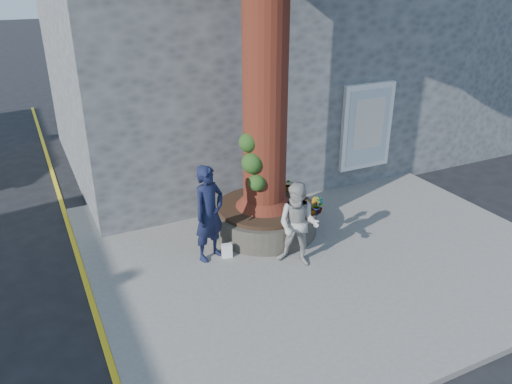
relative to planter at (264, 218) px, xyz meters
name	(u,v)px	position (x,y,z in m)	size (l,w,h in m)	color
ground	(274,292)	(-0.80, -2.00, -0.41)	(120.00, 120.00, 0.00)	black
pavement	(315,245)	(0.70, -1.00, -0.35)	(9.00, 8.00, 0.12)	slate
yellow_line	(93,306)	(-3.85, -1.00, -0.41)	(0.10, 30.00, 0.01)	yellow
stone_shop	(237,51)	(1.70, 5.20, 2.75)	(10.30, 8.30, 6.30)	#4D4F52
neighbour_shop	(439,41)	(9.70, 5.20, 2.59)	(6.00, 8.00, 6.00)	#4D4F52
planter	(264,218)	(0.00, 0.00, 0.00)	(2.30, 2.30, 0.60)	black
man	(209,213)	(-1.47, -0.55, 0.68)	(0.71, 0.46, 1.94)	black
woman	(298,225)	(-0.04, -1.50, 0.55)	(0.82, 0.64, 1.68)	#9F9E98
shopping_bag	(227,251)	(-1.18, -0.69, -0.15)	(0.20, 0.12, 0.28)	white
plant_a	(319,205)	(0.85, -0.85, 0.50)	(0.20, 0.14, 0.39)	gray
plant_b	(316,206)	(0.76, -0.85, 0.49)	(0.20, 0.20, 0.37)	gray
plant_c	(314,208)	(0.72, -0.85, 0.46)	(0.17, 0.17, 0.30)	gray
plant_d	(288,185)	(0.84, 0.44, 0.45)	(0.26, 0.24, 0.29)	gray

